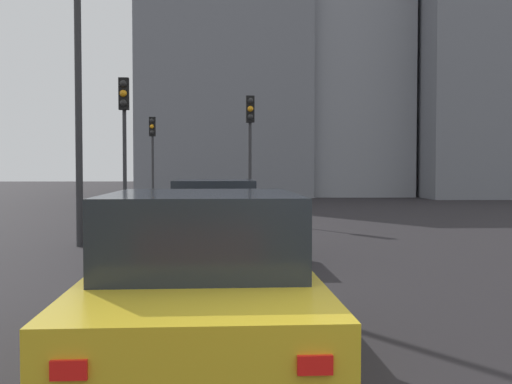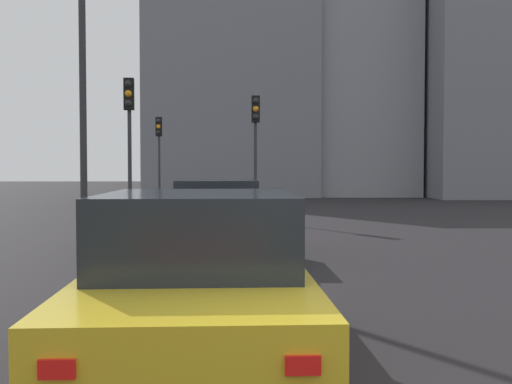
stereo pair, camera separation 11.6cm
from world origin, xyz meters
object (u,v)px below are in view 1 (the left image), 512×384
object	(u,v)px
car_black_right_lead	(214,219)
traffic_light_near_left	(152,142)
car_yellow_right_second	(203,282)
traffic_light_near_right	(250,131)
traffic_light_far_left	(124,122)
street_lamp_kerbside	(78,50)

from	to	relation	value
car_black_right_lead	traffic_light_near_left	xyz separation A→B (m)	(16.15, 3.53, 2.26)
car_yellow_right_second	traffic_light_near_right	xyz separation A→B (m)	(15.33, -0.72, 2.29)
traffic_light_near_right	car_yellow_right_second	bearing A→B (deg)	-7.46
traffic_light_far_left	traffic_light_near_left	bearing A→B (deg)	-178.13
traffic_light_near_left	traffic_light_far_left	distance (m)	11.46
traffic_light_near_left	traffic_light_near_right	distance (m)	9.15
car_black_right_lead	street_lamp_kerbside	xyz separation A→B (m)	(1.53, 3.19, 3.79)
traffic_light_near_right	street_lamp_kerbside	world-z (taller)	street_lamp_kerbside
car_yellow_right_second	street_lamp_kerbside	world-z (taller)	street_lamp_kerbside
traffic_light_far_left	street_lamp_kerbside	size ratio (longest dim) A/B	0.56
street_lamp_kerbside	traffic_light_near_left	bearing A→B (deg)	1.34
car_black_right_lead	traffic_light_near_right	distance (m)	8.50
traffic_light_near_left	car_yellow_right_second	bearing A→B (deg)	10.64
traffic_light_near_left	traffic_light_near_right	size ratio (longest dim) A/B	0.98
traffic_light_far_left	street_lamp_kerbside	bearing A→B (deg)	-10.26
car_yellow_right_second	traffic_light_far_left	distance (m)	12.48
traffic_light_near_right	street_lamp_kerbside	bearing A→B (deg)	-36.51
traffic_light_near_left	car_black_right_lead	bearing A→B (deg)	13.94
car_black_right_lead	traffic_light_far_left	size ratio (longest dim) A/B	1.08
traffic_light_near_left	traffic_light_far_left	xyz separation A→B (m)	(-11.43, -0.80, 0.11)
traffic_light_near_right	traffic_light_far_left	xyz separation A→B (m)	(-3.42, 3.63, 0.07)
traffic_light_far_left	street_lamp_kerbside	xyz separation A→B (m)	(-3.19, 0.46, 1.42)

